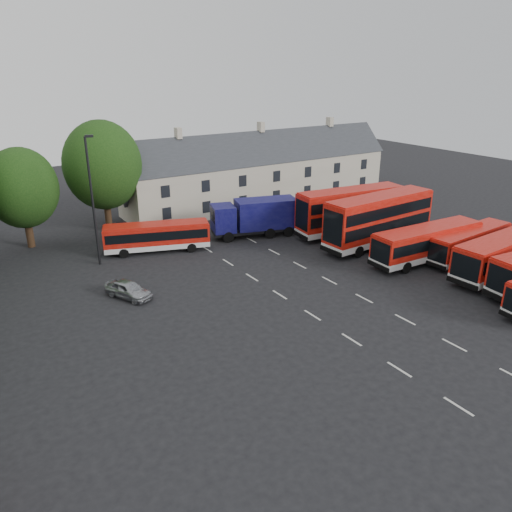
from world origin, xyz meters
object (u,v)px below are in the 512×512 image
at_px(box_truck, 256,216).
at_px(lamppost, 93,198).
at_px(bus_dd_south, 379,217).
at_px(silver_car, 128,289).

xyz_separation_m(box_truck, lamppost, (-15.90, 0.78, 3.88)).
bearing_deg(box_truck, bus_dd_south, -30.17).
relative_size(bus_dd_south, lamppost, 1.10).
bearing_deg(box_truck, lamppost, -166.15).
height_order(silver_car, lamppost, lamppost).
xyz_separation_m(box_truck, silver_car, (-16.07, -7.17, -1.46)).
bearing_deg(lamppost, bus_dd_south, -21.80).
bearing_deg(lamppost, box_truck, -2.81).
distance_m(silver_car, lamppost, 9.57).
relative_size(bus_dd_south, silver_car, 3.12).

